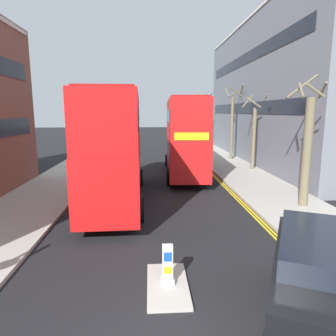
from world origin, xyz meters
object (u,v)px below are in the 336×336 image
taxi_minivan (321,287)px  pedestrian_far (208,149)px  double_decker_bus_away (115,144)px  double_decker_bus_oncoming (185,134)px  keep_left_bollard (168,266)px

taxi_minivan → pedestrian_far: size_ratio=3.17×
double_decker_bus_away → taxi_minivan: size_ratio=2.11×
double_decker_bus_away → double_decker_bus_oncoming: (4.38, 6.83, 0.00)m
keep_left_bollard → double_decker_bus_oncoming: 15.55m
keep_left_bollard → pedestrian_far: pedestrian_far is taller
double_decker_bus_oncoming → taxi_minivan: double_decker_bus_oncoming is taller
double_decker_bus_away → pedestrian_far: size_ratio=6.71×
keep_left_bollard → double_decker_bus_away: bearing=104.8°
keep_left_bollard → pedestrian_far: 23.53m
taxi_minivan → double_decker_bus_oncoming: bearing=93.1°
double_decker_bus_oncoming → pedestrian_far: double_decker_bus_oncoming is taller
double_decker_bus_oncoming → taxi_minivan: 17.27m
double_decker_bus_oncoming → taxi_minivan: bearing=-86.9°
pedestrian_far → double_decker_bus_away: bearing=-117.7°
double_decker_bus_oncoming → keep_left_bollard: bearing=-98.1°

